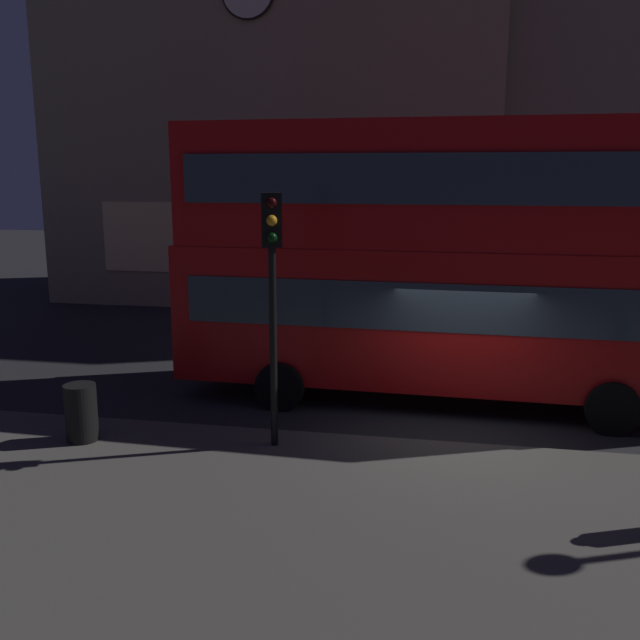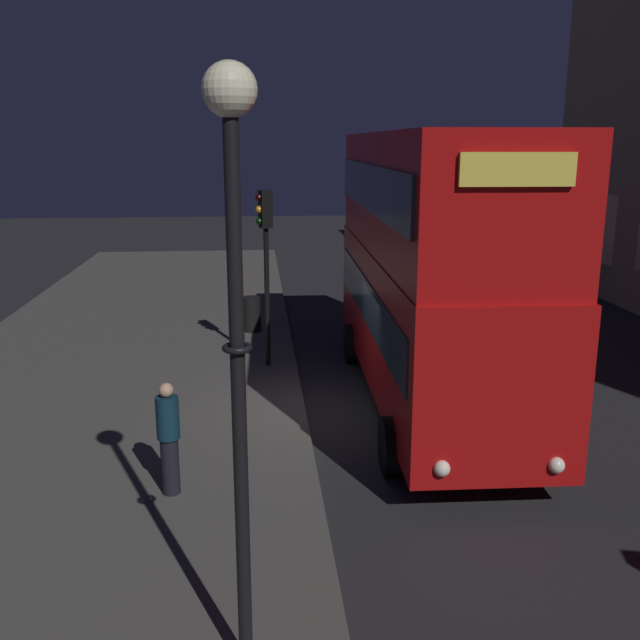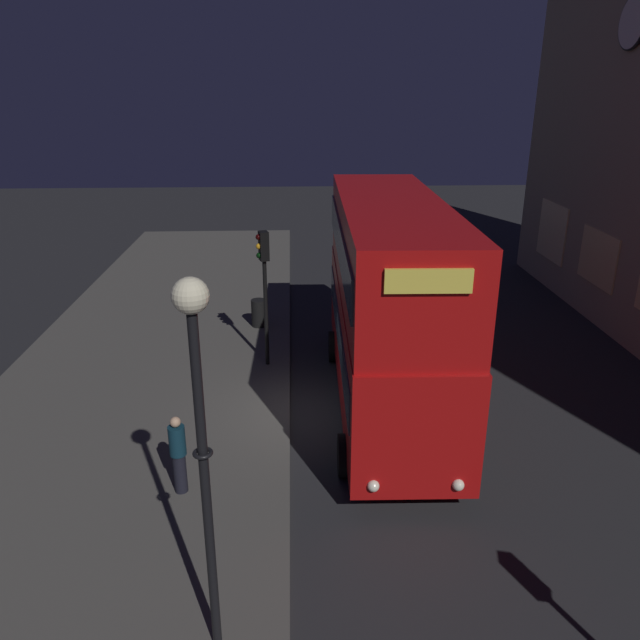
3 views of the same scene
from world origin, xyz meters
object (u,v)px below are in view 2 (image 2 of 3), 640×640
object	(u,v)px
litter_bin	(251,314)
pedestrian	(169,437)
street_lamp	(235,267)
double_decker_bus	(431,258)
traffic_light_near_kerb	(265,242)

from	to	relation	value
litter_bin	pedestrian	bearing A→B (deg)	-7.15
street_lamp	pedestrian	world-z (taller)	street_lamp
street_lamp	pedestrian	xyz separation A→B (m)	(-3.88, -1.18, -3.25)
double_decker_bus	traffic_light_near_kerb	size ratio (longest dim) A/B	2.44
traffic_light_near_kerb	street_lamp	bearing A→B (deg)	-18.51
pedestrian	litter_bin	size ratio (longest dim) A/B	1.81
traffic_light_near_kerb	street_lamp	distance (m)	10.29
street_lamp	pedestrian	bearing A→B (deg)	-163.05
traffic_light_near_kerb	pedestrian	bearing A→B (deg)	-30.34
street_lamp	litter_bin	xyz separation A→B (m)	(-13.48, 0.02, -3.68)
litter_bin	double_decker_bus	bearing A→B (deg)	33.43
street_lamp	litter_bin	size ratio (longest dim) A/B	6.02
traffic_light_near_kerb	pedestrian	distance (m)	6.85
double_decker_bus	pedestrian	size ratio (longest dim) A/B	5.72
street_lamp	litter_bin	bearing A→B (deg)	179.91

